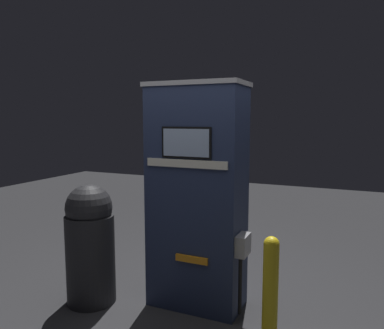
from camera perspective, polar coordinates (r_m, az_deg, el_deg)
The scene contains 4 objects.
ground_plane at distance 3.64m, azimuth -0.80°, elevation -21.87°, with size 14.00×14.00×0.00m, color #2D2D30.
gas_pump at distance 3.47m, azimuth 0.81°, elevation -4.90°, with size 0.96×0.50×2.08m.
safety_bollard at distance 2.88m, azimuth 11.82°, elevation -19.22°, with size 0.11×0.11×0.94m.
trash_bin at distance 3.76m, azimuth -15.27°, elevation -11.43°, with size 0.46×0.46×1.15m.
Camera 1 is at (1.34, -2.89, 1.76)m, focal length 35.00 mm.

